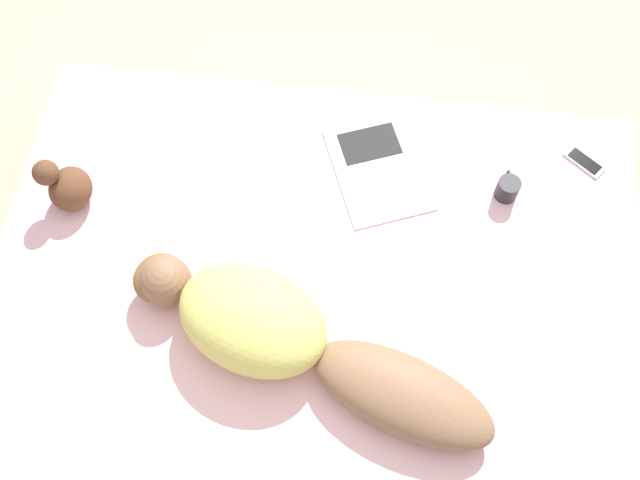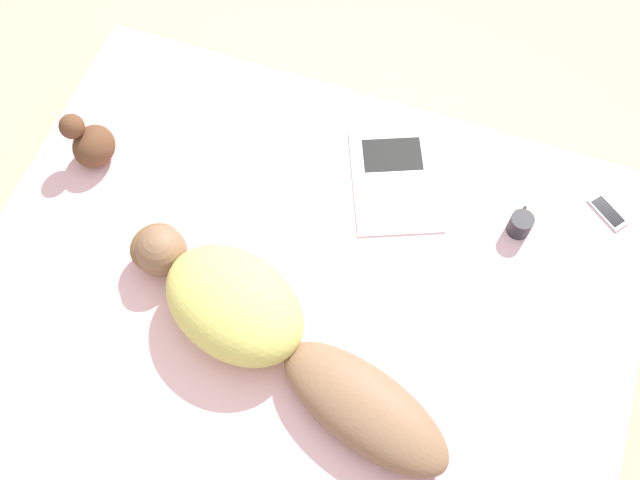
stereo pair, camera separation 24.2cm
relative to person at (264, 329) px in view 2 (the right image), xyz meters
name	(u,v)px [view 2 (the right image)]	position (x,y,z in m)	size (l,w,h in m)	color
ground_plane	(302,350)	(0.16, -0.06, -0.66)	(12.00, 12.00, 0.00)	#B7A88E
bed	(300,328)	(0.16, -0.06, -0.38)	(1.89, 2.35, 0.56)	tan
person	(264,329)	(0.00, 0.00, 0.00)	(0.65, 1.29, 0.23)	brown
open_magazine	(395,180)	(0.74, -0.23, -0.10)	(0.54, 0.47, 0.01)	white
coffee_mug	(520,224)	(0.69, -0.71, -0.06)	(0.12, 0.08, 0.09)	#232328
cell_phone	(608,212)	(0.86, -1.01, -0.10)	(0.14, 0.16, 0.01)	silver
plush_toy	(90,143)	(0.47, 0.87, -0.01)	(0.17, 0.18, 0.22)	brown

